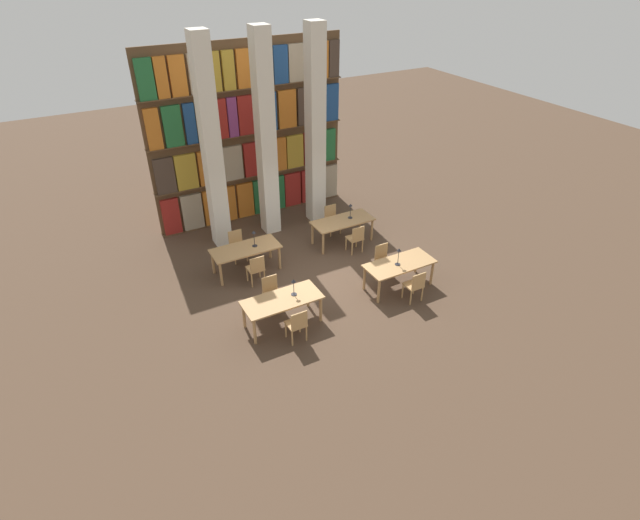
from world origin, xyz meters
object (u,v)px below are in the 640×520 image
Objects in this scene: chair_1 at (272,292)px; reading_table_3 at (343,223)px; chair_7 at (332,218)px; reading_table_2 at (246,251)px; desk_lamp_1 at (399,254)px; chair_5 at (237,245)px; chair_3 at (383,259)px; reading_table_1 at (399,266)px; chair_0 at (297,324)px; chair_2 at (415,285)px; chair_4 at (256,268)px; reading_table_0 at (282,302)px; chair_6 at (356,238)px; desk_lamp_3 at (350,208)px; pillar_right at (315,130)px; desk_lamp_2 at (254,236)px; pillar_left at (211,148)px; desk_lamp_0 at (294,284)px; pillar_center at (266,138)px.

reading_table_3 is at bearing -148.49° from chair_1.
reading_table_2 is at bearing 13.98° from chair_7.
chair_5 is (-3.14, 3.36, -0.59)m from desk_lamp_1.
chair_3 reaches higher than reading_table_3.
chair_7 is (-0.05, 3.42, -0.17)m from reading_table_1.
reading_table_1 is at bearing 10.77° from chair_0.
reading_table_3 is (-0.08, 3.42, 0.17)m from chair_2.
chair_5 reaches higher than reading_table_3.
chair_4 reaches higher than reading_table_1.
reading_table_1 is (3.33, -0.07, 0.00)m from reading_table_0.
chair_3 is 1.00× the size of chair_6.
chair_1 reaches higher than reading_table_2.
chair_6 is at bearing -108.43° from desk_lamp_3.
chair_5 is at bearing 157.81° from chair_6.
reading_table_0 is 1.88m from chair_4.
pillar_right reaches higher than desk_lamp_1.
desk_lamp_1 is at bearing -42.44° from desk_lamp_2.
desk_lamp_1 is (3.20, 0.60, 0.59)m from chair_0.
desk_lamp_2 reaches higher than chair_6.
reading_table_1 is at bearing -89.18° from pillar_right.
chair_1 is at bearing -99.96° from desk_lamp_2.
chair_6 is (3.24, 2.66, 0.00)m from chair_0.
chair_3 is 1.00× the size of chair_4.
pillar_left is 2.72m from desk_lamp_2.
chair_1 is 0.47× the size of reading_table_3.
reading_table_3 is (2.92, 2.64, -0.38)m from desk_lamp_0.
pillar_left is 3.58m from chair_4.
desk_lamp_3 reaches higher than chair_4.
chair_2 is 5.15m from chair_5.
reading_table_2 is at bearing -149.71° from pillar_right.
chair_1 is 0.47× the size of reading_table_1.
chair_5 is 3.43m from chair_6.
pillar_left is 12.46× the size of desk_lamp_2.
reading_table_2 is at bearing -30.98° from chair_3.
chair_6 is 1.88× the size of desk_lamp_3.
desk_lamp_0 is 1.94m from chair_4.
desk_lamp_2 is 0.54× the size of chair_6.
pillar_left is 1.62m from pillar_center.
chair_1 and chair_2 have the same top height.
pillar_center reaches higher than reading_table_0.
desk_lamp_3 reaches higher than reading_table_1.
reading_table_2 is 0.72m from chair_5.
reading_table_0 is at bearing -92.20° from reading_table_2.
reading_table_1 is at bearing 89.12° from chair_2.
pillar_right is 6.78× the size of chair_5.
desk_lamp_2 is 1.02× the size of desk_lamp_3.
desk_lamp_3 is at bearing 44.18° from chair_0.
reading_table_2 is at bearing -129.88° from pillar_center.
chair_3 is 1.84× the size of desk_lamp_2.
reading_table_1 is at bearing -88.46° from chair_6.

